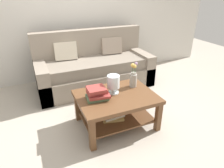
{
  "coord_description": "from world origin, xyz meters",
  "views": [
    {
      "loc": [
        -0.98,
        -2.48,
        1.78
      ],
      "look_at": [
        0.0,
        -0.21,
        0.58
      ],
      "focal_mm": 32.09,
      "sensor_mm": 36.0,
      "label": 1
    }
  ],
  "objects_px": {
    "book_stack_main": "(97,94)",
    "flower_pitcher": "(133,77)",
    "coffee_table": "(116,104)",
    "glass_hurricane_vase": "(113,83)",
    "couch": "(94,68)"
  },
  "relations": [
    {
      "from": "couch",
      "to": "flower_pitcher",
      "type": "bearing_deg",
      "value": -80.94
    },
    {
      "from": "glass_hurricane_vase",
      "to": "flower_pitcher",
      "type": "xyz_separation_m",
      "value": [
        0.34,
        0.07,
        -0.0
      ]
    },
    {
      "from": "glass_hurricane_vase",
      "to": "flower_pitcher",
      "type": "bearing_deg",
      "value": 11.51
    },
    {
      "from": "couch",
      "to": "book_stack_main",
      "type": "height_order",
      "value": "couch"
    },
    {
      "from": "coffee_table",
      "to": "book_stack_main",
      "type": "height_order",
      "value": "book_stack_main"
    },
    {
      "from": "coffee_table",
      "to": "book_stack_main",
      "type": "xyz_separation_m",
      "value": [
        -0.26,
        0.02,
        0.21
      ]
    },
    {
      "from": "couch",
      "to": "coffee_table",
      "type": "relative_size",
      "value": 2.08
    },
    {
      "from": "coffee_table",
      "to": "book_stack_main",
      "type": "distance_m",
      "value": 0.33
    },
    {
      "from": "flower_pitcher",
      "to": "coffee_table",
      "type": "bearing_deg",
      "value": -155.97
    },
    {
      "from": "book_stack_main",
      "to": "glass_hurricane_vase",
      "type": "xyz_separation_m",
      "value": [
        0.25,
        0.06,
        0.08
      ]
    },
    {
      "from": "book_stack_main",
      "to": "couch",
      "type": "bearing_deg",
      "value": 73.08
    },
    {
      "from": "couch",
      "to": "coffee_table",
      "type": "bearing_deg",
      "value": -96.15
    },
    {
      "from": "glass_hurricane_vase",
      "to": "flower_pitcher",
      "type": "height_order",
      "value": "flower_pitcher"
    },
    {
      "from": "book_stack_main",
      "to": "flower_pitcher",
      "type": "bearing_deg",
      "value": 12.31
    },
    {
      "from": "couch",
      "to": "book_stack_main",
      "type": "bearing_deg",
      "value": -106.92
    }
  ]
}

